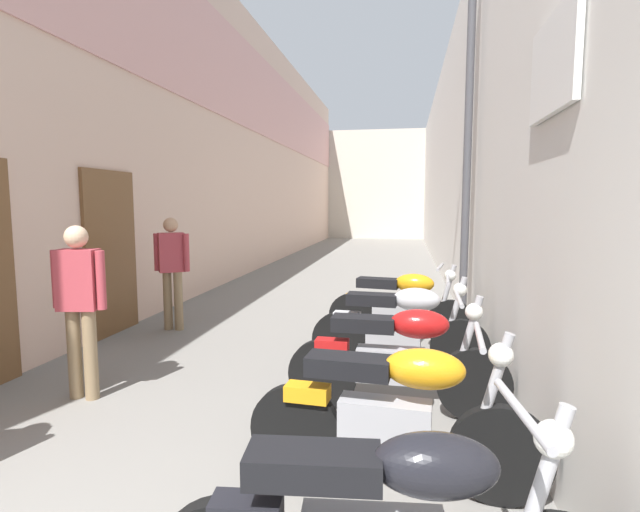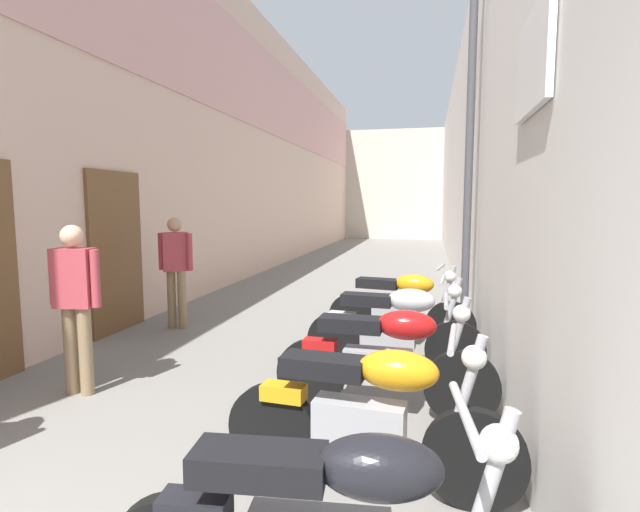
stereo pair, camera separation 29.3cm
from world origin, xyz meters
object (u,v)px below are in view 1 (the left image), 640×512
object	(u,v)px
motorcycle_fifth	(400,305)
pedestrian_mid_alley	(79,299)
motorcycle_second	(395,411)
street_lamp	(462,105)
motorcycle_third	(398,356)
pedestrian_further_down	(172,265)
motorcycle_fourth	(399,325)

from	to	relation	value
motorcycle_fifth	pedestrian_mid_alley	world-z (taller)	pedestrian_mid_alley
motorcycle_second	street_lamp	xyz separation A→B (m)	(0.71, 3.49, 2.47)
motorcycle_third	pedestrian_further_down	size ratio (longest dim) A/B	1.18
motorcycle_second	pedestrian_mid_alley	xyz separation A→B (m)	(-2.80, 0.92, 0.42)
motorcycle_third	pedestrian_mid_alley	bearing A→B (deg)	-176.68
motorcycle_fourth	street_lamp	world-z (taller)	street_lamp
motorcycle_third	motorcycle_fourth	world-z (taller)	same
motorcycle_third	motorcycle_fifth	world-z (taller)	same
motorcycle_fourth	street_lamp	bearing A→B (deg)	62.77
street_lamp	pedestrian_further_down	bearing A→B (deg)	-177.17
motorcycle_fifth	pedestrian_mid_alley	bearing A→B (deg)	-141.42
motorcycle_third	pedestrian_further_down	xyz separation A→B (m)	(-3.14, 2.22, 0.42)
motorcycle_third	motorcycle_fourth	size ratio (longest dim) A/B	1.00
motorcycle_fifth	pedestrian_mid_alley	distance (m)	3.61
motorcycle_second	motorcycle_fourth	distance (m)	2.12
pedestrian_mid_alley	pedestrian_further_down	size ratio (longest dim) A/B	1.00
pedestrian_mid_alley	street_lamp	xyz separation A→B (m)	(3.51, 2.57, 2.06)
motorcycle_second	pedestrian_mid_alley	distance (m)	2.98
motorcycle_second	motorcycle_fourth	world-z (taller)	same
pedestrian_further_down	motorcycle_second	bearing A→B (deg)	-46.47
motorcycle_third	motorcycle_fourth	xyz separation A→B (m)	(-0.00, 1.03, 0.00)
pedestrian_further_down	street_lamp	distance (m)	4.36
pedestrian_further_down	motorcycle_third	bearing A→B (deg)	-35.25
motorcycle_third	pedestrian_further_down	distance (m)	3.86
motorcycle_second	pedestrian_further_down	xyz separation A→B (m)	(-3.14, 3.30, 0.42)
pedestrian_mid_alley	pedestrian_further_down	bearing A→B (deg)	97.95
motorcycle_third	street_lamp	size ratio (longest dim) A/B	0.36
motorcycle_third	motorcycle_fourth	bearing A→B (deg)	90.00
pedestrian_further_down	motorcycle_fourth	bearing A→B (deg)	-20.68
motorcycle_fourth	pedestrian_mid_alley	bearing A→B (deg)	-156.91
pedestrian_mid_alley	street_lamp	bearing A→B (deg)	36.20
motorcycle_fifth	street_lamp	world-z (taller)	street_lamp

